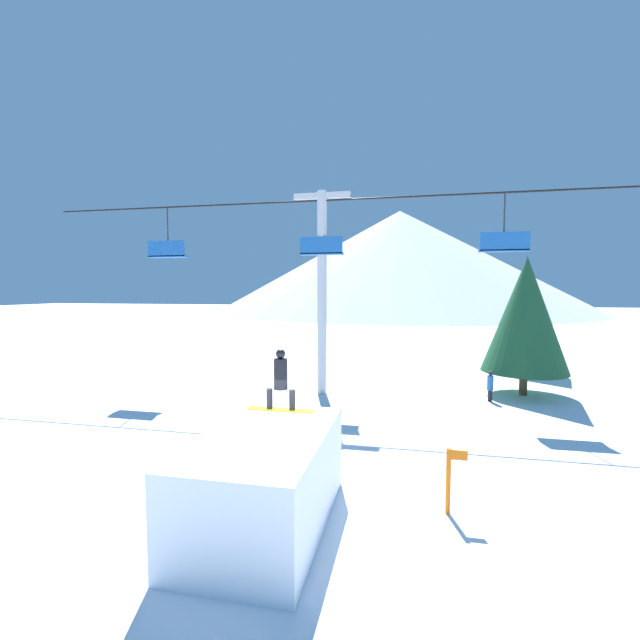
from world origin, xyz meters
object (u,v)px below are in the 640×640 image
Objects in this scene: snowboarder at (281,380)px; pine_tree_near at (526,315)px; snow_ramp at (265,480)px; distant_skier at (490,385)px; trail_marker at (449,479)px.

snowboarder is 0.26× the size of pine_tree_near.
snow_ramp is 12.01m from distant_skier.
distant_skier is at bearing -138.07° from pine_tree_near.
pine_tree_near reaches higher than trail_marker.
distant_skier is (-1.57, -1.41, -2.77)m from pine_tree_near.
pine_tree_near is at bearing 41.93° from distant_skier.
snowboarder is 1.14× the size of trail_marker.
pine_tree_near reaches higher than snow_ramp.
snowboarder is 10.90m from distant_skier.
pine_tree_near is at bearing 58.14° from snow_ramp.
pine_tree_near is 3.49m from distant_skier.
snow_ramp is at bearing -119.05° from distant_skier.
distant_skier is (5.99, 8.93, -1.80)m from snowboarder.
pine_tree_near reaches higher than snowboarder.
snowboarder is at bearing -126.19° from pine_tree_near.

